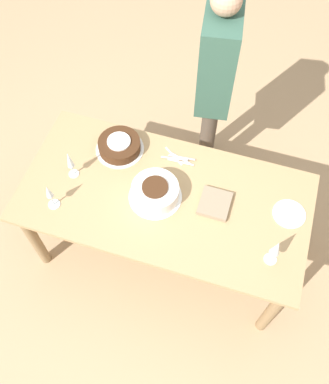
{
  "coord_description": "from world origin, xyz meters",
  "views": [
    {
      "loc": [
        -0.39,
        1.22,
        2.93
      ],
      "look_at": [
        0.0,
        0.0,
        0.78
      ],
      "focal_mm": 40.0,
      "sensor_mm": 36.0,
      "label": 1
    }
  ],
  "objects_px": {
    "wine_glass_near": "(49,193)",
    "wine_glass_far": "(70,161)",
    "cake_center_white": "(155,192)",
    "cake_front_chocolate": "(119,146)",
    "person_cutting": "(216,76)",
    "wine_glass_extra": "(276,249)"
  },
  "relations": [
    {
      "from": "cake_center_white",
      "to": "person_cutting",
      "type": "xyz_separation_m",
      "value": [
        -0.13,
        -0.85,
        0.17
      ]
    },
    {
      "from": "person_cutting",
      "to": "cake_center_white",
      "type": "bearing_deg",
      "value": -17.75
    },
    {
      "from": "cake_front_chocolate",
      "to": "person_cutting",
      "type": "bearing_deg",
      "value": -128.23
    },
    {
      "from": "cake_center_white",
      "to": "cake_front_chocolate",
      "type": "distance_m",
      "value": 0.42
    },
    {
      "from": "cake_front_chocolate",
      "to": "wine_glass_extra",
      "type": "bearing_deg",
      "value": 156.62
    },
    {
      "from": "cake_front_chocolate",
      "to": "person_cutting",
      "type": "relative_size",
      "value": 0.19
    },
    {
      "from": "cake_center_white",
      "to": "person_cutting",
      "type": "relative_size",
      "value": 0.2
    },
    {
      "from": "cake_center_white",
      "to": "wine_glass_far",
      "type": "relative_size",
      "value": 1.44
    },
    {
      "from": "cake_center_white",
      "to": "wine_glass_near",
      "type": "height_order",
      "value": "wine_glass_near"
    },
    {
      "from": "wine_glass_far",
      "to": "cake_center_white",
      "type": "bearing_deg",
      "value": 179.68
    },
    {
      "from": "wine_glass_far",
      "to": "person_cutting",
      "type": "distance_m",
      "value": 1.08
    },
    {
      "from": "wine_glass_extra",
      "to": "person_cutting",
      "type": "height_order",
      "value": "person_cutting"
    },
    {
      "from": "cake_center_white",
      "to": "wine_glass_near",
      "type": "bearing_deg",
      "value": 22.68
    },
    {
      "from": "cake_center_white",
      "to": "cake_front_chocolate",
      "type": "relative_size",
      "value": 1.04
    },
    {
      "from": "wine_glass_near",
      "to": "wine_glass_far",
      "type": "distance_m",
      "value": 0.23
    },
    {
      "from": "person_cutting",
      "to": "wine_glass_extra",
      "type": "bearing_deg",
      "value": 20.87
    },
    {
      "from": "cake_center_white",
      "to": "cake_front_chocolate",
      "type": "height_order",
      "value": "cake_center_white"
    },
    {
      "from": "cake_center_white",
      "to": "wine_glass_near",
      "type": "relative_size",
      "value": 1.57
    },
    {
      "from": "cake_front_chocolate",
      "to": "wine_glass_extra",
      "type": "distance_m",
      "value": 1.15
    },
    {
      "from": "cake_center_white",
      "to": "wine_glass_near",
      "type": "xyz_separation_m",
      "value": [
        0.55,
        0.23,
        0.08
      ]
    },
    {
      "from": "wine_glass_far",
      "to": "person_cutting",
      "type": "relative_size",
      "value": 0.14
    },
    {
      "from": "cake_front_chocolate",
      "to": "wine_glass_near",
      "type": "height_order",
      "value": "wine_glass_near"
    }
  ]
}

